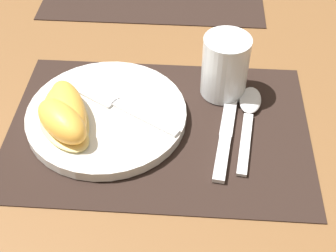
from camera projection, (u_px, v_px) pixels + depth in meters
name	position (u px, v px, depth m)	size (l,w,h in m)	color
ground_plane	(159.00, 129.00, 0.69)	(3.00, 3.00, 0.00)	brown
placemat	(159.00, 128.00, 0.69)	(0.44, 0.30, 0.00)	black
plate	(107.00, 115.00, 0.70)	(0.24, 0.24, 0.02)	white
juice_glass	(225.00, 69.00, 0.72)	(0.07, 0.07, 0.10)	silver
knife	(227.00, 129.00, 0.68)	(0.05, 0.21, 0.01)	silver
spoon	(249.00, 111.00, 0.71)	(0.05, 0.18, 0.01)	silver
fork	(118.00, 105.00, 0.70)	(0.17, 0.11, 0.00)	silver
citrus_wedge_0	(60.00, 105.00, 0.68)	(0.05, 0.10, 0.04)	#F4DB84
citrus_wedge_1	(68.00, 110.00, 0.67)	(0.10, 0.14, 0.04)	#F4DB84
citrus_wedge_2	(62.00, 123.00, 0.65)	(0.11, 0.11, 0.05)	#F4DB84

